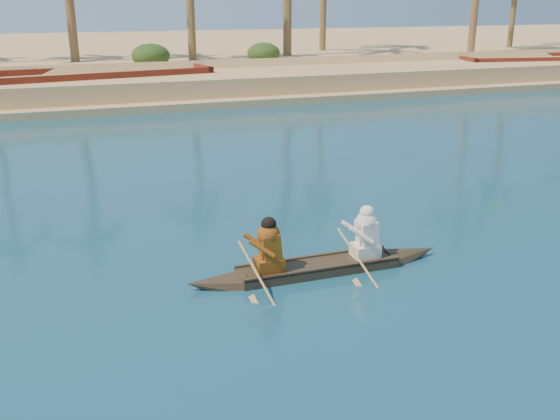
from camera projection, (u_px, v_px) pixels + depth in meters
name	position (u px, v px, depth m)	size (l,w,h in m)	color
ground	(245.00, 379.00, 8.78)	(160.00, 160.00, 0.00)	#0D4459
sandy_embankment	(79.00, 58.00, 50.40)	(150.00, 51.00, 1.50)	tan
shrub_cluster	(90.00, 69.00, 36.47)	(100.00, 6.00, 2.40)	#233B15
canoe	(318.00, 259.00, 12.13)	(5.24, 0.71, 1.44)	#3B3020
barge_mid	(100.00, 88.00, 32.69)	(11.78, 5.50, 1.89)	maroon
barge_right	(536.00, 69.00, 41.71)	(11.26, 5.28, 1.80)	maroon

